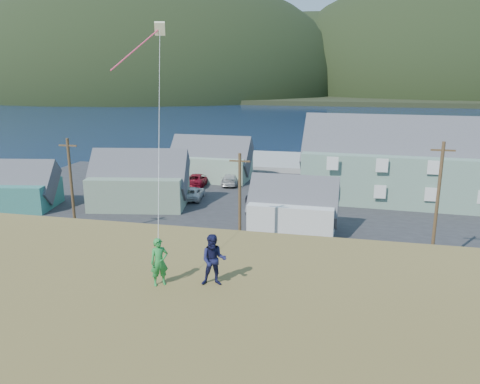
{
  "coord_description": "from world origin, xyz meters",
  "views": [
    {
      "loc": [
        5.52,
        -32.34,
        14.27
      ],
      "look_at": [
        0.94,
        -11.67,
        8.8
      ],
      "focal_mm": 35.0,
      "sensor_mm": 36.0,
      "label": 1
    }
  ],
  "objects_px": {
    "shed_palegreen_near": "(139,181)",
    "shed_white": "(293,207)",
    "lodge": "(455,164)",
    "shed_palegreen_far": "(211,160)",
    "wharf": "(268,161)",
    "kite_flyer_navy": "(214,260)",
    "shed_teal": "(17,187)",
    "kite_flyer_green": "(159,262)"
  },
  "relations": [
    {
      "from": "shed_teal",
      "to": "lodge",
      "type": "bearing_deg",
      "value": 4.65
    },
    {
      "from": "wharf",
      "to": "shed_white",
      "type": "relative_size",
      "value": 3.24
    },
    {
      "from": "kite_flyer_green",
      "to": "lodge",
      "type": "bearing_deg",
      "value": 31.05
    },
    {
      "from": "lodge",
      "to": "wharf",
      "type": "bearing_deg",
      "value": 144.41
    },
    {
      "from": "lodge",
      "to": "shed_white",
      "type": "bearing_deg",
      "value": -137.58
    },
    {
      "from": "lodge",
      "to": "shed_palegreen_far",
      "type": "bearing_deg",
      "value": 171.71
    },
    {
      "from": "shed_palegreen_far",
      "to": "shed_palegreen_near",
      "type": "bearing_deg",
      "value": -104.19
    },
    {
      "from": "shed_palegreen_far",
      "to": "kite_flyer_navy",
      "type": "distance_m",
      "value": 47.45
    },
    {
      "from": "wharf",
      "to": "kite_flyer_navy",
      "type": "relative_size",
      "value": 14.48
    },
    {
      "from": "shed_teal",
      "to": "kite_flyer_green",
      "type": "relative_size",
      "value": 5.33
    },
    {
      "from": "shed_white",
      "to": "kite_flyer_navy",
      "type": "bearing_deg",
      "value": -88.81
    },
    {
      "from": "shed_palegreen_near",
      "to": "kite_flyer_navy",
      "type": "height_order",
      "value": "kite_flyer_navy"
    },
    {
      "from": "shed_teal",
      "to": "kite_flyer_navy",
      "type": "xyz_separation_m",
      "value": [
        29.5,
        -27.75,
        5.73
      ]
    },
    {
      "from": "shed_palegreen_near",
      "to": "kite_flyer_green",
      "type": "height_order",
      "value": "kite_flyer_green"
    },
    {
      "from": "lodge",
      "to": "shed_white",
      "type": "relative_size",
      "value": 4.15
    },
    {
      "from": "wharf",
      "to": "shed_teal",
      "type": "height_order",
      "value": "shed_teal"
    },
    {
      "from": "shed_white",
      "to": "kite_flyer_green",
      "type": "bearing_deg",
      "value": -92.68
    },
    {
      "from": "shed_palegreen_near",
      "to": "shed_white",
      "type": "height_order",
      "value": "shed_palegreen_near"
    },
    {
      "from": "shed_white",
      "to": "kite_flyer_navy",
      "type": "relative_size",
      "value": 4.47
    },
    {
      "from": "kite_flyer_green",
      "to": "shed_white",
      "type": "bearing_deg",
      "value": 51.25
    },
    {
      "from": "shed_palegreen_near",
      "to": "shed_white",
      "type": "distance_m",
      "value": 17.84
    },
    {
      "from": "shed_teal",
      "to": "kite_flyer_green",
      "type": "distance_m",
      "value": 39.9
    },
    {
      "from": "shed_teal",
      "to": "shed_white",
      "type": "height_order",
      "value": "shed_teal"
    },
    {
      "from": "shed_teal",
      "to": "shed_white",
      "type": "xyz_separation_m",
      "value": [
        29.49,
        -1.52,
        0.06
      ]
    },
    {
      "from": "shed_palegreen_near",
      "to": "kite_flyer_green",
      "type": "bearing_deg",
      "value": -74.29
    },
    {
      "from": "shed_palegreen_near",
      "to": "shed_white",
      "type": "relative_size",
      "value": 1.4
    },
    {
      "from": "shed_teal",
      "to": "shed_palegreen_far",
      "type": "xyz_separation_m",
      "value": [
        16.35,
        17.53,
        0.4
      ]
    },
    {
      "from": "shed_white",
      "to": "shed_palegreen_far",
      "type": "xyz_separation_m",
      "value": [
        -13.14,
        19.05,
        0.33
      ]
    },
    {
      "from": "shed_white",
      "to": "shed_teal",
      "type": "bearing_deg",
      "value": 178.23
    },
    {
      "from": "shed_palegreen_far",
      "to": "kite_flyer_green",
      "type": "height_order",
      "value": "kite_flyer_green"
    },
    {
      "from": "kite_flyer_green",
      "to": "kite_flyer_navy",
      "type": "distance_m",
      "value": 1.85
    },
    {
      "from": "shed_palegreen_near",
      "to": "wharf",
      "type": "bearing_deg",
      "value": 60.21
    },
    {
      "from": "shed_teal",
      "to": "shed_palegreen_far",
      "type": "bearing_deg",
      "value": 36.95
    },
    {
      "from": "wharf",
      "to": "shed_teal",
      "type": "relative_size",
      "value": 2.93
    },
    {
      "from": "shed_palegreen_near",
      "to": "kite_flyer_navy",
      "type": "xyz_separation_m",
      "value": [
        17.11,
        -31.28,
        5.28
      ]
    },
    {
      "from": "wharf",
      "to": "kite_flyer_green",
      "type": "relative_size",
      "value": 15.63
    },
    {
      "from": "wharf",
      "to": "shed_white",
      "type": "bearing_deg",
      "value": -76.84
    },
    {
      "from": "wharf",
      "to": "shed_white",
      "type": "distance_m",
      "value": 32.88
    },
    {
      "from": "shed_palegreen_near",
      "to": "lodge",
      "type": "bearing_deg",
      "value": 4.13
    },
    {
      "from": "shed_palegreen_near",
      "to": "kite_flyer_navy",
      "type": "bearing_deg",
      "value": -71.41
    },
    {
      "from": "lodge",
      "to": "shed_palegreen_far",
      "type": "distance_m",
      "value": 29.82
    },
    {
      "from": "shed_white",
      "to": "kite_flyer_green",
      "type": "xyz_separation_m",
      "value": [
        -1.79,
        -26.63,
        5.6
      ]
    }
  ]
}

